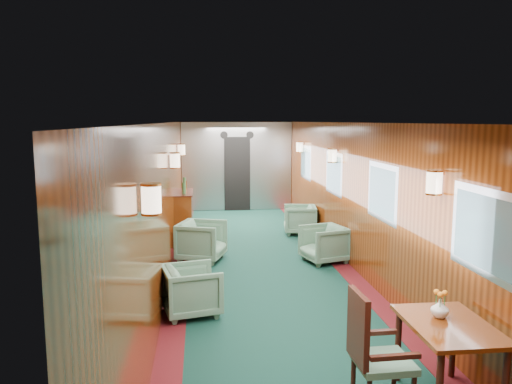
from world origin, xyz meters
The scene contains 12 objects.
room centered at (0.00, 0.00, 1.63)m, with size 12.00×12.10×2.40m.
bulkhead centered at (0.00, 5.91, 1.18)m, with size 2.98×0.17×2.39m.
windows_right centered at (1.49, 0.25, 1.45)m, with size 0.02×8.60×0.80m.
wall_sconces centered at (0.00, 0.57, 1.79)m, with size 2.97×7.97×0.25m.
dining_table centered at (1.08, -3.74, 0.61)m, with size 0.69×0.97×0.72m.
side_chair centered at (0.38, -3.83, 0.57)m, with size 0.49×0.51×1.06m.
credenza centered at (-1.34, 2.41, 0.52)m, with size 0.36×1.14×1.30m.
flower_vase centered at (1.06, -3.61, 0.81)m, with size 0.15×0.15×0.16m, color silver.
armchair_left_near centered at (-1.13, -1.47, 0.31)m, with size 0.67×0.69×0.63m, color #214D3C.
armchair_left_far centered at (-0.99, 0.99, 0.35)m, with size 0.74×0.76×0.69m, color #214D3C.
armchair_right_near centered at (1.11, 0.65, 0.32)m, with size 0.68×0.70×0.64m, color #214D3C.
armchair_right_far centered at (1.13, 2.84, 0.31)m, with size 0.66×0.68×0.62m, color #214D3C.
Camera 1 is at (-1.00, -7.57, 2.43)m, focal length 35.00 mm.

